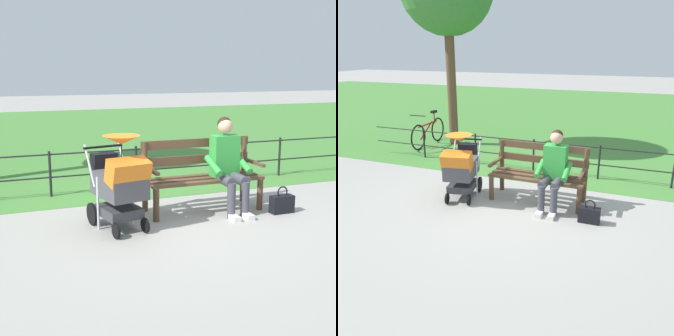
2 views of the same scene
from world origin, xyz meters
The scene contains 7 objects.
ground_plane centered at (0.00, 0.00, 0.00)m, with size 60.00×60.00×0.00m, color #9E9B93.
grass_lawn centered at (0.00, -8.80, 0.00)m, with size 40.00×16.00×0.01m, color #478438.
park_bench centered at (-0.51, -0.12, 0.53)m, with size 1.61×0.62×0.96m.
person_on_bench centered at (-0.80, 0.11, 0.68)m, with size 0.54×0.74×1.28m.
stroller centered at (0.75, 0.31, 0.59)m, with size 0.66×0.96×1.15m.
handbag centered at (-1.46, 0.44, 0.13)m, with size 0.32×0.14×0.37m.
park_fence centered at (-0.28, -1.49, 0.42)m, with size 8.12×0.04×0.70m.
Camera 1 is at (2.11, 5.55, 1.90)m, focal length 49.92 mm.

